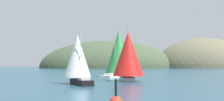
% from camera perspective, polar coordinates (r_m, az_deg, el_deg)
% --- Properties ---
extents(headland_right, '(56.50, 44.00, 33.92)m').
position_cam_1_polar(headland_right, '(167.34, 18.38, -3.38)').
color(headland_right, '#6B664C').
rests_on(headland_right, ground_plane).
extents(headland_center, '(75.58, 44.00, 30.22)m').
position_cam_1_polar(headland_center, '(154.78, -0.80, -3.59)').
color(headland_center, '#425138').
rests_on(headland_center, ground_plane).
extents(sailboat_green_sail, '(8.58, 10.68, 11.61)m').
position_cam_1_polar(sailboat_green_sail, '(63.18, 1.31, -0.45)').
color(sailboat_green_sail, white).
rests_on(sailboat_green_sail, ground_plane).
extents(sailboat_red_spinnaker, '(6.10, 9.80, 10.50)m').
position_cam_1_polar(sailboat_red_spinnaker, '(50.45, 3.34, -0.97)').
color(sailboat_red_spinnaker, white).
rests_on(sailboat_red_spinnaker, ground_plane).
extents(sailboat_white_mainsail, '(5.55, 7.67, 8.29)m').
position_cam_1_polar(sailboat_white_mainsail, '(44.34, -7.04, -1.47)').
color(sailboat_white_mainsail, black).
rests_on(sailboat_white_mainsail, ground_plane).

